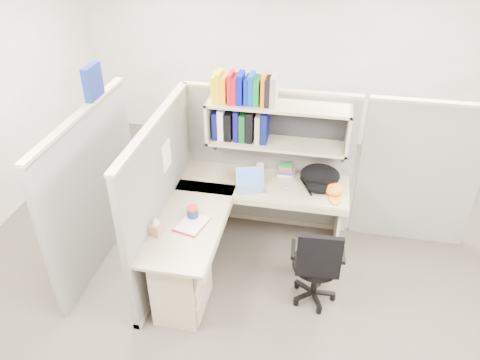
% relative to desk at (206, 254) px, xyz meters
% --- Properties ---
extents(ground, '(6.00, 6.00, 0.00)m').
position_rel_desk_xyz_m(ground, '(0.41, 0.29, -0.44)').
color(ground, '#37312A').
rests_on(ground, ground).
extents(room_shell, '(6.00, 6.00, 6.00)m').
position_rel_desk_xyz_m(room_shell, '(0.41, 0.29, 1.18)').
color(room_shell, '#A8A398').
rests_on(room_shell, ground).
extents(cubicle, '(3.79, 1.84, 1.95)m').
position_rel_desk_xyz_m(cubicle, '(0.04, 0.74, 0.47)').
color(cubicle, slate).
rests_on(cubicle, ground).
extents(desk, '(1.74, 1.75, 0.73)m').
position_rel_desk_xyz_m(desk, '(0.00, 0.00, 0.00)').
color(desk, tan).
rests_on(desk, ground).
extents(laptop, '(0.37, 0.37, 0.21)m').
position_rel_desk_xyz_m(laptop, '(0.30, 0.71, 0.39)').
color(laptop, '#B9B9BE').
rests_on(laptop, desk).
extents(backpack, '(0.44, 0.36, 0.24)m').
position_rel_desk_xyz_m(backpack, '(0.97, 0.87, 0.41)').
color(backpack, black).
rests_on(backpack, desk).
extents(orange_cap, '(0.24, 0.26, 0.11)m').
position_rel_desk_xyz_m(orange_cap, '(1.12, 0.79, 0.34)').
color(orange_cap, orange).
rests_on(orange_cap, desk).
extents(snack_canister, '(0.11, 0.11, 0.11)m').
position_rel_desk_xyz_m(snack_canister, '(-0.15, 0.16, 0.35)').
color(snack_canister, navy).
rests_on(snack_canister, desk).
extents(tissue_box, '(0.13, 0.13, 0.18)m').
position_rel_desk_xyz_m(tissue_box, '(-0.40, -0.14, 0.38)').
color(tissue_box, tan).
rests_on(tissue_box, desk).
extents(mouse, '(0.10, 0.08, 0.03)m').
position_rel_desk_xyz_m(mouse, '(0.65, 0.78, 0.31)').
color(mouse, '#7C8CB0').
rests_on(mouse, desk).
extents(paper_cup, '(0.09, 0.09, 0.10)m').
position_rel_desk_xyz_m(paper_cup, '(0.33, 1.05, 0.34)').
color(paper_cup, silver).
rests_on(paper_cup, desk).
extents(book_stack, '(0.17, 0.23, 0.11)m').
position_rel_desk_xyz_m(book_stack, '(0.61, 1.11, 0.35)').
color(book_stack, slate).
rests_on(book_stack, desk).
extents(loose_paper, '(0.29, 0.34, 0.00)m').
position_rel_desk_xyz_m(loose_paper, '(-0.13, 0.06, 0.29)').
color(loose_paper, white).
rests_on(loose_paper, desk).
extents(task_chair, '(0.49, 0.45, 0.92)m').
position_rel_desk_xyz_m(task_chair, '(1.02, 0.02, -0.11)').
color(task_chair, black).
rests_on(task_chair, ground).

